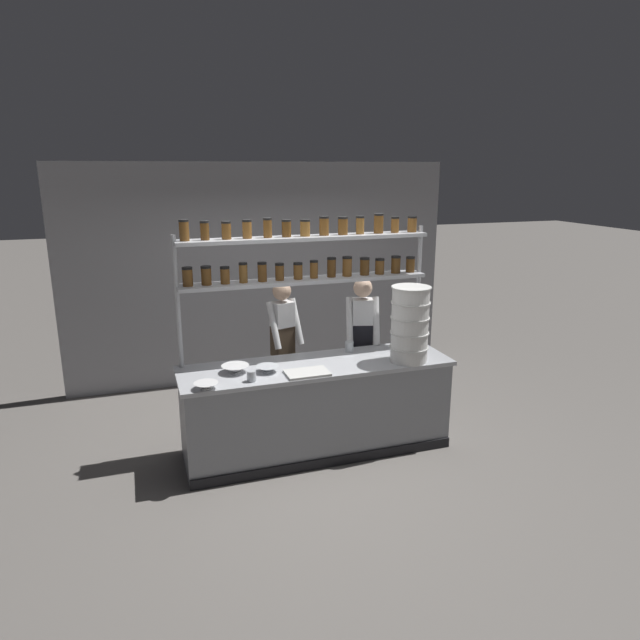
# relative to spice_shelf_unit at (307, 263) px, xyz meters

# --- Properties ---
(ground_plane) EXTENTS (40.00, 40.00, 0.00)m
(ground_plane) POSITION_rel_spice_shelf_unit_xyz_m (-0.01, -0.33, -1.86)
(ground_plane) COLOR slate
(back_wall) EXTENTS (5.06, 0.12, 2.84)m
(back_wall) POSITION_rel_spice_shelf_unit_xyz_m (-0.01, 1.95, -0.44)
(back_wall) COLOR #939399
(back_wall) RESTS_ON ground_plane
(prep_counter) EXTENTS (2.66, 0.76, 0.92)m
(prep_counter) POSITION_rel_spice_shelf_unit_xyz_m (-0.01, -0.33, -1.40)
(prep_counter) COLOR gray
(prep_counter) RESTS_ON ground_plane
(spice_shelf_unit) EXTENTS (2.55, 0.28, 2.32)m
(spice_shelf_unit) POSITION_rel_spice_shelf_unit_xyz_m (0.00, 0.00, 0.00)
(spice_shelf_unit) COLOR #B7BABF
(spice_shelf_unit) RESTS_ON ground_plane
(chef_left) EXTENTS (0.41, 0.34, 1.59)m
(chef_left) POSITION_rel_spice_shelf_unit_xyz_m (-0.13, 0.47, -0.96)
(chef_left) COLOR black
(chef_left) RESTS_ON ground_plane
(chef_center) EXTENTS (0.41, 0.34, 1.62)m
(chef_center) POSITION_rel_spice_shelf_unit_xyz_m (0.70, 0.22, -0.94)
(chef_center) COLOR black
(chef_center) RESTS_ON ground_plane
(container_stack) EXTENTS (0.38, 0.38, 0.75)m
(container_stack) POSITION_rel_spice_shelf_unit_xyz_m (0.88, -0.54, -0.57)
(container_stack) COLOR white
(container_stack) RESTS_ON prep_counter
(cutting_board) EXTENTS (0.40, 0.26, 0.02)m
(cutting_board) POSITION_rel_spice_shelf_unit_xyz_m (-0.18, -0.57, -0.93)
(cutting_board) COLOR silver
(cutting_board) RESTS_ON prep_counter
(prep_bowl_near_left) EXTENTS (0.22, 0.22, 0.06)m
(prep_bowl_near_left) POSITION_rel_spice_shelf_unit_xyz_m (-0.51, -0.40, -0.91)
(prep_bowl_near_left) COLOR silver
(prep_bowl_near_left) RESTS_ON prep_counter
(prep_bowl_center_front) EXTENTS (0.21, 0.21, 0.06)m
(prep_bowl_center_front) POSITION_rel_spice_shelf_unit_xyz_m (-1.11, -0.64, -0.91)
(prep_bowl_center_front) COLOR white
(prep_bowl_center_front) RESTS_ON prep_counter
(prep_bowl_center_back) EXTENTS (0.26, 0.26, 0.07)m
(prep_bowl_center_back) POSITION_rel_spice_shelf_unit_xyz_m (-0.80, -0.32, -0.91)
(prep_bowl_center_back) COLOR white
(prep_bowl_center_back) RESTS_ON prep_counter
(serving_cup_front) EXTENTS (0.09, 0.09, 0.11)m
(serving_cup_front) POSITION_rel_spice_shelf_unit_xyz_m (0.43, -0.08, -0.89)
(serving_cup_front) COLOR #B2B7BC
(serving_cup_front) RESTS_ON prep_counter
(serving_cup_by_board) EXTENTS (0.08, 0.08, 0.10)m
(serving_cup_by_board) POSITION_rel_spice_shelf_unit_xyz_m (-0.70, -0.59, -0.89)
(serving_cup_by_board) COLOR #B2B7BC
(serving_cup_by_board) RESTS_ON prep_counter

